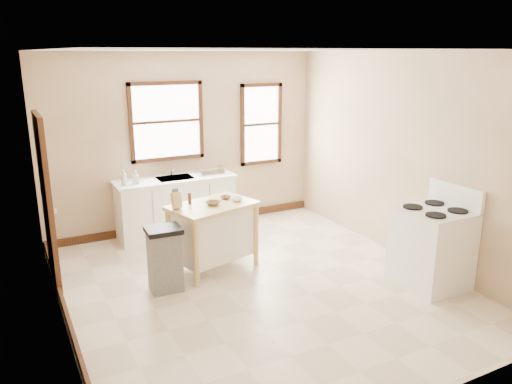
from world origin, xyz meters
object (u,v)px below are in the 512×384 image
at_px(kitchen_island, 213,236).
at_px(bowl_c, 237,199).
at_px(bowl_a, 213,203).
at_px(gas_stove, 432,237).
at_px(soap_bottle_a, 124,178).
at_px(dish_rack, 210,170).
at_px(knife_block, 176,201).
at_px(trash_bin, 165,259).
at_px(bowl_b, 226,197).
at_px(soap_bottle_b, 136,177).
at_px(pepper_grinder, 190,198).

height_order(kitchen_island, bowl_c, bowl_c).
distance_m(bowl_a, gas_stove, 2.74).
bearing_deg(soap_bottle_a, dish_rack, 17.78).
relative_size(kitchen_island, knife_block, 5.43).
bearing_deg(dish_rack, knife_block, -113.65).
height_order(bowl_a, trash_bin, bowl_a).
bearing_deg(kitchen_island, bowl_c, -19.34).
bearing_deg(bowl_a, bowl_b, 34.46).
relative_size(soap_bottle_b, gas_stove, 0.15).
bearing_deg(bowl_c, trash_bin, -164.66).
height_order(dish_rack, knife_block, knife_block).
distance_m(pepper_grinder, bowl_c, 0.62).
relative_size(kitchen_island, gas_stove, 0.88).
relative_size(knife_block, bowl_c, 1.34).
xyz_separation_m(kitchen_island, bowl_a, (-0.01, -0.04, 0.47)).
relative_size(soap_bottle_a, bowl_c, 1.52).
bearing_deg(soap_bottle_a, bowl_b, -34.52).
relative_size(kitchen_island, trash_bin, 1.36).
height_order(pepper_grinder, gas_stove, gas_stove).
relative_size(kitchen_island, bowl_a, 5.87).
bearing_deg(soap_bottle_b, bowl_c, -53.14).
xyz_separation_m(soap_bottle_b, bowl_b, (0.89, -1.24, -0.11)).
bearing_deg(bowl_a, soap_bottle_a, 119.78).
xyz_separation_m(kitchen_island, trash_bin, (-0.76, -0.33, -0.05)).
distance_m(bowl_a, trash_bin, 0.96).
height_order(soap_bottle_b, dish_rack, soap_bottle_b).
height_order(bowl_c, trash_bin, bowl_c).
height_order(soap_bottle_a, bowl_b, soap_bottle_a).
relative_size(soap_bottle_a, bowl_a, 1.23).
xyz_separation_m(soap_bottle_a, knife_block, (0.34, -1.34, -0.04)).
distance_m(dish_rack, trash_bin, 2.28).
xyz_separation_m(dish_rack, bowl_b, (-0.31, -1.30, -0.07)).
bearing_deg(gas_stove, bowl_c, 137.80).
relative_size(soap_bottle_a, soap_bottle_b, 1.20).
height_order(soap_bottle_b, bowl_a, soap_bottle_b).
relative_size(bowl_b, trash_bin, 0.18).
bearing_deg(kitchen_island, soap_bottle_b, 99.44).
distance_m(knife_block, gas_stove, 3.17).
bearing_deg(soap_bottle_b, gas_stove, -45.41).
xyz_separation_m(soap_bottle_a, bowl_c, (1.15, -1.39, -0.12)).
bearing_deg(trash_bin, bowl_b, 27.94).
relative_size(pepper_grinder, bowl_a, 0.81).
bearing_deg(bowl_a, pepper_grinder, 143.23).
height_order(pepper_grinder, bowl_b, pepper_grinder).
relative_size(bowl_a, bowl_c, 1.24).
distance_m(pepper_grinder, gas_stove, 3.06).
relative_size(bowl_a, gas_stove, 0.15).
relative_size(kitchen_island, pepper_grinder, 7.24).
height_order(dish_rack, trash_bin, dish_rack).
height_order(kitchen_island, knife_block, knife_block).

